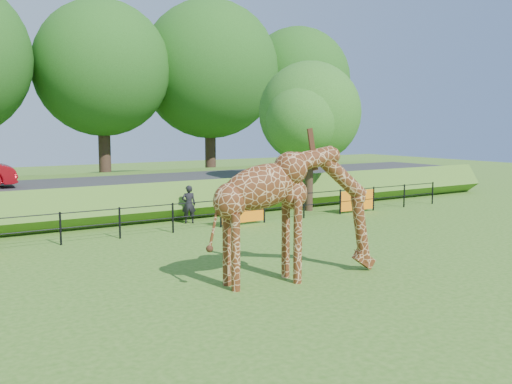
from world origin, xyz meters
The scene contains 8 objects.
ground centered at (0.00, 0.00, 0.00)m, with size 90.00×90.00×0.00m, color #346519.
giraffe centered at (0.05, 0.50, 1.71)m, with size 4.78×0.88×3.42m, color #562911, non-canonical shape.
perimeter_fence centered at (0.00, 8.00, 0.55)m, with size 28.07×0.10×1.10m, color black, non-canonical shape.
embankment centered at (0.00, 15.50, 0.65)m, with size 40.00×9.00×1.30m, color #346519.
road centered at (0.00, 14.00, 1.36)m, with size 40.00×5.00×0.12m, color #2B2B2D.
visitor centered at (1.37, 9.50, 0.77)m, with size 0.56×0.37×1.53m, color black.
tree_east centered at (7.60, 9.63, 4.28)m, with size 5.40×4.71×6.76m.
bg_tree_line centered at (1.89, 22.00, 7.19)m, with size 37.30×8.80×11.82m.
Camera 1 is at (-8.47, -10.94, 3.96)m, focal length 40.00 mm.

